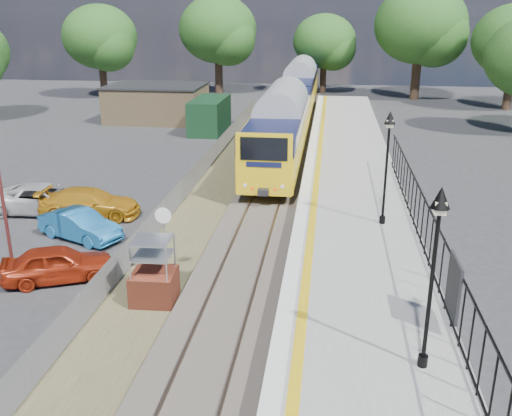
% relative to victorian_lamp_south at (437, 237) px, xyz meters
% --- Properties ---
extents(ground, '(120.00, 120.00, 0.00)m').
position_rel_victorian_lamp_south_xyz_m(ground, '(-5.50, 4.00, -4.30)').
color(ground, '#2D2D30').
rests_on(ground, ground).
extents(track_bed, '(5.90, 80.00, 0.29)m').
position_rel_victorian_lamp_south_xyz_m(track_bed, '(-5.97, 13.67, -4.21)').
color(track_bed, '#473F38').
rests_on(track_bed, ground).
extents(platform, '(5.00, 70.00, 0.90)m').
position_rel_victorian_lamp_south_xyz_m(platform, '(-1.30, 12.00, -3.85)').
color(platform, gray).
rests_on(platform, ground).
extents(platform_edge, '(0.90, 70.00, 0.01)m').
position_rel_victorian_lamp_south_xyz_m(platform_edge, '(-3.36, 12.00, -3.39)').
color(platform_edge, silver).
rests_on(platform_edge, platform).
extents(victorian_lamp_south, '(0.44, 0.44, 4.60)m').
position_rel_victorian_lamp_south_xyz_m(victorian_lamp_south, '(0.00, 0.00, 0.00)').
color(victorian_lamp_south, black).
rests_on(victorian_lamp_south, platform).
extents(victorian_lamp_north, '(0.44, 0.44, 4.60)m').
position_rel_victorian_lamp_south_xyz_m(victorian_lamp_north, '(-0.20, 10.00, 0.00)').
color(victorian_lamp_north, black).
rests_on(victorian_lamp_north, platform).
extents(palisade_fence, '(0.12, 26.00, 2.00)m').
position_rel_victorian_lamp_south_xyz_m(palisade_fence, '(1.05, 6.24, -2.46)').
color(palisade_fence, black).
rests_on(palisade_fence, platform).
extents(wire_fence, '(0.06, 52.00, 1.20)m').
position_rel_victorian_lamp_south_xyz_m(wire_fence, '(-9.70, 16.00, -3.70)').
color(wire_fence, '#999EA3').
rests_on(wire_fence, ground).
extents(outbuilding, '(10.80, 10.10, 3.12)m').
position_rel_victorian_lamp_south_xyz_m(outbuilding, '(-16.41, 35.21, -2.78)').
color(outbuilding, '#957B54').
rests_on(outbuilding, ground).
extents(tree_line, '(56.80, 43.80, 11.88)m').
position_rel_victorian_lamp_south_xyz_m(tree_line, '(-4.10, 46.00, 2.31)').
color(tree_line, '#332319').
rests_on(tree_line, ground).
extents(train, '(2.82, 40.83, 3.51)m').
position_rel_victorian_lamp_south_xyz_m(train, '(-5.50, 33.98, -1.96)').
color(train, gold).
rests_on(train, ground).
extents(brick_plinth, '(1.46, 1.46, 2.27)m').
position_rel_victorian_lamp_south_xyz_m(brick_plinth, '(-8.00, 3.92, -3.21)').
color(brick_plinth, brown).
rests_on(brick_plinth, ground).
extents(speed_sign, '(0.57, 0.11, 2.83)m').
position_rel_victorian_lamp_south_xyz_m(speed_sign, '(-8.00, 5.33, -2.37)').
color(speed_sign, '#999EA3').
rests_on(speed_sign, ground).
extents(car_red, '(4.11, 2.92, 1.30)m').
position_rel_victorian_lamp_south_xyz_m(car_red, '(-11.87, 5.03, -3.65)').
color(car_red, maroon).
rests_on(car_red, ground).
extents(car_blue, '(4.00, 2.73, 1.25)m').
position_rel_victorian_lamp_south_xyz_m(car_blue, '(-12.73, 8.85, -3.67)').
color(car_blue, '#1A63A0').
rests_on(car_blue, ground).
extents(car_yellow, '(4.77, 2.23, 1.35)m').
position_rel_victorian_lamp_south_xyz_m(car_yellow, '(-13.43, 11.56, -3.63)').
color(car_yellow, '#C08016').
rests_on(car_yellow, ground).
extents(car_white, '(5.00, 2.43, 1.37)m').
position_rel_victorian_lamp_south_xyz_m(car_white, '(-15.81, 11.84, -3.61)').
color(car_white, silver).
rests_on(car_white, ground).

